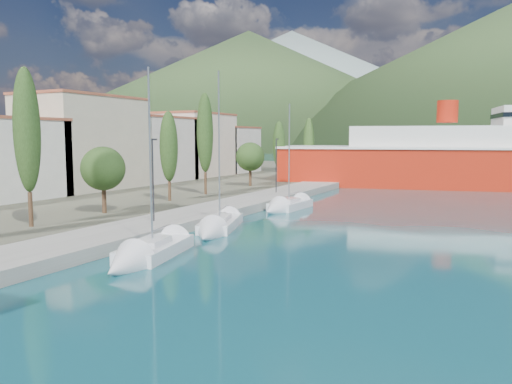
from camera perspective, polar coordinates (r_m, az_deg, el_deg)
The scene contains 9 objects.
ground at distance 134.94m, azimuth 20.63°, elevation 2.84°, with size 1400.00×1400.00×0.00m, color #134C56.
quay at distance 46.64m, azimuth -3.28°, elevation -1.84°, with size 5.00×88.00×0.80m, color gray.
land_strip at distance 79.20m, azimuth -23.96°, elevation 0.90°, with size 70.00×148.00×0.70m, color #565644.
town_buildings at distance 68.68m, azimuth -15.55°, elevation 4.84°, with size 9.20×69.20×11.30m.
tree_row at distance 53.57m, azimuth -7.02°, elevation 4.97°, with size 3.72×64.46×11.14m.
lamp_posts at distance 37.10m, azimuth -11.89°, elevation 1.70°, with size 0.15×45.06×6.06m.
sailboat_near at distance 28.46m, azimuth -13.21°, elevation -7.34°, with size 4.10×8.56×11.83m.
sailboat_mid at distance 36.48m, azimuth -4.76°, elevation -4.25°, with size 4.98×9.15×12.76m.
sailboat_far at distance 47.50m, azimuth 2.97°, elevation -1.80°, with size 2.88×7.70×11.12m.
Camera 1 is at (14.05, -14.03, 6.88)m, focal length 35.00 mm.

